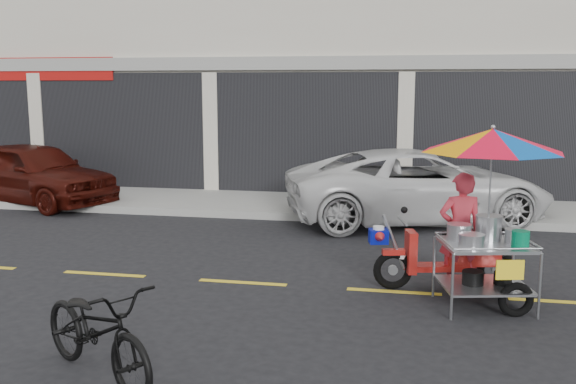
% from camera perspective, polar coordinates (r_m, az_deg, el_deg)
% --- Properties ---
extents(ground, '(90.00, 90.00, 0.00)m').
position_cam_1_polar(ground, '(8.41, 9.39, -8.75)').
color(ground, black).
extents(sidewalk, '(45.00, 3.00, 0.15)m').
position_cam_1_polar(sidewalk, '(13.73, 10.14, -1.31)').
color(sidewalk, gray).
rests_on(sidewalk, ground).
extents(shophouse_block, '(36.00, 8.11, 10.40)m').
position_cam_1_polar(shophouse_block, '(18.83, 19.69, 13.90)').
color(shophouse_block, beige).
rests_on(shophouse_block, ground).
extents(centerline, '(42.00, 0.10, 0.01)m').
position_cam_1_polar(centerline, '(8.41, 9.39, -8.72)').
color(centerline, gold).
rests_on(centerline, ground).
extents(maroon_sedan, '(4.40, 2.93, 1.39)m').
position_cam_1_polar(maroon_sedan, '(15.24, -21.67, 1.59)').
color(maroon_sedan, '#340B06').
rests_on(maroon_sedan, ground).
extents(white_pickup, '(5.53, 3.84, 1.40)m').
position_cam_1_polar(white_pickup, '(12.58, 11.47, 0.56)').
color(white_pickup, silver).
rests_on(white_pickup, ground).
extents(near_bicycle, '(1.80, 1.48, 0.92)m').
position_cam_1_polar(near_bicycle, '(6.08, -16.62, -11.67)').
color(near_bicycle, black).
rests_on(near_bicycle, ground).
extents(food_vendor_rig, '(2.42, 1.98, 2.17)m').
position_cam_1_polar(food_vendor_rig, '(8.04, 16.52, 0.14)').
color(food_vendor_rig, black).
rests_on(food_vendor_rig, ground).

